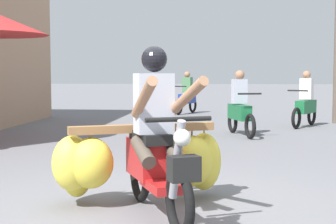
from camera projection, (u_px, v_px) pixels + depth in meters
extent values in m
plane|color=slate|center=(153.00, 212.00, 4.81)|extent=(120.00, 120.00, 0.00)
torus|color=black|center=(179.00, 203.00, 4.06)|extent=(0.31, 0.54, 0.56)
torus|color=black|center=(140.00, 175.00, 5.19)|extent=(0.31, 0.54, 0.56)
cube|color=red|center=(160.00, 185.00, 4.53)|extent=(0.45, 0.61, 0.08)
cube|color=red|center=(148.00, 158.00, 4.89)|extent=(0.52, 0.70, 0.36)
cube|color=black|center=(150.00, 137.00, 4.80)|extent=(0.49, 0.65, 0.10)
cylinder|color=gray|center=(177.00, 160.00, 4.09)|extent=(0.18, 0.29, 0.69)
cylinder|color=black|center=(179.00, 119.00, 4.03)|extent=(0.53, 0.27, 0.04)
sphere|color=silver|center=(182.00, 138.00, 3.96)|extent=(0.14, 0.14, 0.14)
cube|color=black|center=(184.00, 168.00, 3.94)|extent=(0.28, 0.25, 0.20)
cube|color=red|center=(179.00, 166.00, 4.04)|extent=(0.21, 0.30, 0.04)
cube|color=olive|center=(143.00, 128.00, 5.01)|extent=(1.41, 0.72, 0.08)
cube|color=olive|center=(139.00, 129.00, 5.18)|extent=(1.26, 0.64, 0.06)
ellipsoid|color=yellow|center=(72.00, 163.00, 4.91)|extent=(0.53, 0.51, 0.55)
cylinder|color=#998459|center=(72.00, 134.00, 4.88)|extent=(0.02, 0.02, 0.10)
ellipsoid|color=yellow|center=(91.00, 163.00, 4.89)|extent=(0.50, 0.47, 0.50)
cylinder|color=#998459|center=(91.00, 135.00, 4.86)|extent=(0.02, 0.02, 0.11)
ellipsoid|color=yellow|center=(77.00, 168.00, 5.11)|extent=(0.44, 0.43, 0.60)
cylinder|color=#998459|center=(76.00, 134.00, 5.08)|extent=(0.02, 0.02, 0.15)
ellipsoid|color=yellow|center=(204.00, 161.00, 5.36)|extent=(0.52, 0.52, 0.62)
cylinder|color=#998459|center=(204.00, 130.00, 5.34)|extent=(0.02, 0.02, 0.12)
ellipsoid|color=yellow|center=(192.00, 161.00, 5.23)|extent=(0.60, 0.58, 0.54)
cylinder|color=#998459|center=(192.00, 132.00, 5.21)|extent=(0.02, 0.02, 0.14)
cube|color=#B2B7C6|center=(154.00, 103.00, 4.66)|extent=(0.40, 0.34, 0.56)
sphere|color=black|center=(154.00, 59.00, 4.61)|extent=(0.24, 0.24, 0.24)
cylinder|color=#9E7051|center=(186.00, 98.00, 4.40)|extent=(0.43, 0.67, 0.39)
cylinder|color=#9E7051|center=(144.00, 98.00, 4.27)|extent=(0.34, 0.71, 0.39)
cylinder|color=#4C4238|center=(172.00, 150.00, 4.63)|extent=(0.30, 0.45, 0.27)
cylinder|color=#4C4238|center=(143.00, 152.00, 4.54)|extent=(0.30, 0.45, 0.27)
torus|color=black|center=(296.00, 118.00, 12.03)|extent=(0.32, 0.49, 0.52)
torus|color=black|center=(312.00, 115.00, 12.93)|extent=(0.32, 0.49, 0.52)
cube|color=#196638|center=(306.00, 107.00, 12.54)|extent=(0.65, 0.90, 0.32)
cylinder|color=black|center=(298.00, 91.00, 12.02)|extent=(0.45, 0.27, 0.04)
cube|color=silver|center=(307.00, 89.00, 12.52)|extent=(0.36, 0.32, 0.52)
sphere|color=#9E7051|center=(307.00, 75.00, 12.48)|extent=(0.20, 0.20, 0.20)
torus|color=black|center=(178.00, 107.00, 16.08)|extent=(0.27, 0.51, 0.52)
torus|color=black|center=(193.00, 105.00, 17.05)|extent=(0.27, 0.51, 0.52)
cube|color=navy|center=(187.00, 99.00, 16.64)|extent=(0.56, 0.92, 0.32)
cylinder|color=black|center=(179.00, 86.00, 16.07)|extent=(0.48, 0.22, 0.04)
cube|color=#4C7F51|center=(187.00, 85.00, 16.62)|extent=(0.35, 0.30, 0.52)
sphere|color=#9E7051|center=(187.00, 74.00, 16.57)|extent=(0.20, 0.20, 0.20)
torus|color=black|center=(250.00, 126.00, 10.14)|extent=(0.23, 0.52, 0.52)
torus|color=black|center=(233.00, 121.00, 11.22)|extent=(0.23, 0.52, 0.52)
cube|color=#196638|center=(239.00, 112.00, 10.76)|extent=(0.50, 0.93, 0.32)
cylinder|color=black|center=(250.00, 94.00, 10.14)|extent=(0.49, 0.18, 0.04)
cube|color=#B2B7C6|center=(239.00, 91.00, 10.75)|extent=(0.35, 0.28, 0.52)
sphere|color=#9E7051|center=(240.00, 75.00, 10.70)|extent=(0.20, 0.20, 0.20)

